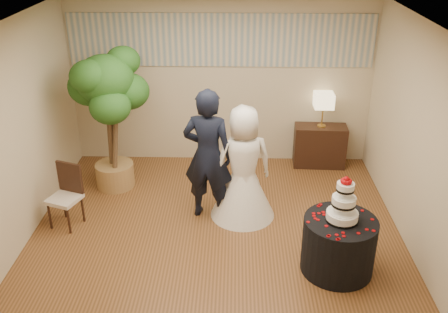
{
  "coord_description": "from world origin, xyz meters",
  "views": [
    {
      "loc": [
        0.24,
        -5.48,
        3.92
      ],
      "look_at": [
        0.1,
        0.4,
        1.05
      ],
      "focal_mm": 40.0,
      "sensor_mm": 36.0,
      "label": 1
    }
  ],
  "objects_px": {
    "groom": "(208,155)",
    "wedding_cake": "(344,199)",
    "table_lamp": "(323,110)",
    "console": "(320,146)",
    "bride": "(243,163)",
    "ficus_tree": "(109,120)",
    "cake_table": "(338,245)",
    "side_chair": "(64,197)"
  },
  "relations": [
    {
      "from": "groom",
      "to": "side_chair",
      "type": "relative_size",
      "value": 2.14
    },
    {
      "from": "bride",
      "to": "table_lamp",
      "type": "distance_m",
      "value": 2.1
    },
    {
      "from": "console",
      "to": "ficus_tree",
      "type": "xyz_separation_m",
      "value": [
        -3.34,
        -0.81,
        0.76
      ]
    },
    {
      "from": "groom",
      "to": "console",
      "type": "bearing_deg",
      "value": -126.64
    },
    {
      "from": "cake_table",
      "to": "ficus_tree",
      "type": "bearing_deg",
      "value": 147.46
    },
    {
      "from": "ficus_tree",
      "to": "cake_table",
      "type": "bearing_deg",
      "value": -32.54
    },
    {
      "from": "bride",
      "to": "cake_table",
      "type": "bearing_deg",
      "value": 118.79
    },
    {
      "from": "cake_table",
      "to": "table_lamp",
      "type": "xyz_separation_m",
      "value": [
        0.19,
        2.82,
        0.66
      ]
    },
    {
      "from": "side_chair",
      "to": "groom",
      "type": "bearing_deg",
      "value": 29.3
    },
    {
      "from": "groom",
      "to": "console",
      "type": "height_order",
      "value": "groom"
    },
    {
      "from": "ficus_tree",
      "to": "table_lamp",
      "type": "bearing_deg",
      "value": 13.72
    },
    {
      "from": "wedding_cake",
      "to": "console",
      "type": "relative_size",
      "value": 0.67
    },
    {
      "from": "ficus_tree",
      "to": "side_chair",
      "type": "relative_size",
      "value": 2.52
    },
    {
      "from": "cake_table",
      "to": "wedding_cake",
      "type": "distance_m",
      "value": 0.64
    },
    {
      "from": "bride",
      "to": "cake_table",
      "type": "xyz_separation_m",
      "value": [
        1.13,
        -1.21,
        -0.47
      ]
    },
    {
      "from": "wedding_cake",
      "to": "table_lamp",
      "type": "distance_m",
      "value": 2.83
    },
    {
      "from": "cake_table",
      "to": "table_lamp",
      "type": "height_order",
      "value": "table_lamp"
    },
    {
      "from": "bride",
      "to": "console",
      "type": "height_order",
      "value": "bride"
    },
    {
      "from": "groom",
      "to": "bride",
      "type": "bearing_deg",
      "value": -166.52
    },
    {
      "from": "bride",
      "to": "table_lamp",
      "type": "height_order",
      "value": "bride"
    },
    {
      "from": "cake_table",
      "to": "ficus_tree",
      "type": "height_order",
      "value": "ficus_tree"
    },
    {
      "from": "wedding_cake",
      "to": "cake_table",
      "type": "bearing_deg",
      "value": 0.0
    },
    {
      "from": "groom",
      "to": "ficus_tree",
      "type": "bearing_deg",
      "value": -16.89
    },
    {
      "from": "console",
      "to": "groom",
      "type": "bearing_deg",
      "value": -135.44
    },
    {
      "from": "console",
      "to": "bride",
      "type": "bearing_deg",
      "value": -126.86
    },
    {
      "from": "wedding_cake",
      "to": "ficus_tree",
      "type": "relative_size",
      "value": 0.26
    },
    {
      "from": "ficus_tree",
      "to": "side_chair",
      "type": "bearing_deg",
      "value": -110.64
    },
    {
      "from": "wedding_cake",
      "to": "side_chair",
      "type": "distance_m",
      "value": 3.72
    },
    {
      "from": "table_lamp",
      "to": "ficus_tree",
      "type": "distance_m",
      "value": 3.44
    },
    {
      "from": "cake_table",
      "to": "table_lamp",
      "type": "distance_m",
      "value": 2.9
    },
    {
      "from": "groom",
      "to": "cake_table",
      "type": "xyz_separation_m",
      "value": [
        1.62,
        -1.19,
        -0.6
      ]
    },
    {
      "from": "bride",
      "to": "wedding_cake",
      "type": "relative_size",
      "value": 2.85
    },
    {
      "from": "bride",
      "to": "table_lamp",
      "type": "relative_size",
      "value": 2.85
    },
    {
      "from": "table_lamp",
      "to": "ficus_tree",
      "type": "height_order",
      "value": "ficus_tree"
    },
    {
      "from": "wedding_cake",
      "to": "console",
      "type": "bearing_deg",
      "value": 86.11
    },
    {
      "from": "groom",
      "to": "side_chair",
      "type": "distance_m",
      "value": 2.04
    },
    {
      "from": "side_chair",
      "to": "table_lamp",
      "type": "bearing_deg",
      "value": 47.55
    },
    {
      "from": "groom",
      "to": "wedding_cake",
      "type": "distance_m",
      "value": 2.01
    },
    {
      "from": "cake_table",
      "to": "console",
      "type": "height_order",
      "value": "console"
    },
    {
      "from": "table_lamp",
      "to": "console",
      "type": "bearing_deg",
      "value": 0.0
    },
    {
      "from": "console",
      "to": "table_lamp",
      "type": "height_order",
      "value": "table_lamp"
    },
    {
      "from": "groom",
      "to": "ficus_tree",
      "type": "relative_size",
      "value": 0.85
    }
  ]
}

